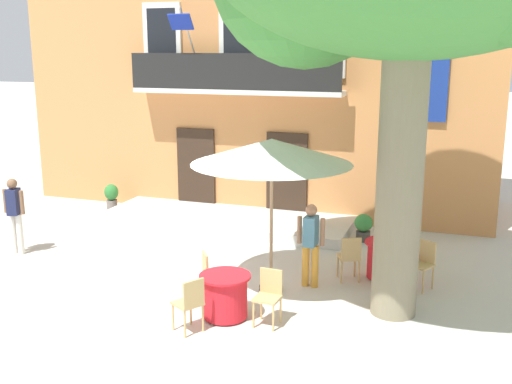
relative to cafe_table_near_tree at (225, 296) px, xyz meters
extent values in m
plane|color=beige|center=(-1.10, 1.22, -0.39)|extent=(120.00, 120.00, 0.00)
cube|color=#CC844C|center=(-2.07, 8.22, 3.36)|extent=(13.00, 4.00, 7.50)
cube|color=#332319|center=(-3.37, 6.19, 0.76)|extent=(1.10, 0.08, 2.30)
cube|color=#332319|center=(-0.77, 6.19, 0.76)|extent=(1.10, 0.08, 2.30)
cube|color=silver|center=(-4.27, 6.18, 4.26)|extent=(1.10, 0.08, 1.90)
cube|color=black|center=(-4.27, 6.15, 4.26)|extent=(0.84, 0.04, 1.60)
cube|color=silver|center=(-2.07, 6.18, 4.26)|extent=(1.10, 0.08, 1.90)
cube|color=black|center=(-2.07, 6.15, 4.26)|extent=(0.84, 0.04, 1.60)
cube|color=silver|center=(0.13, 6.18, 4.26)|extent=(1.10, 0.08, 1.90)
cube|color=black|center=(0.13, 6.15, 4.26)|extent=(0.84, 0.04, 1.60)
cube|color=silver|center=(-2.07, 5.89, 2.95)|extent=(5.60, 0.65, 0.12)
cube|color=black|center=(-2.07, 5.60, 3.46)|extent=(5.60, 0.06, 0.90)
cylinder|color=#B2B2B7|center=(-3.27, 5.72, 4.36)|extent=(0.04, 0.95, 1.33)
cube|color=#192D9E|center=(-3.27, 5.27, 4.66)|extent=(0.60, 0.29, 0.38)
cylinder|color=#B2B2B7|center=(-0.87, 5.72, 4.36)|extent=(0.04, 0.95, 1.33)
cube|color=yellow|center=(-0.87, 5.27, 4.66)|extent=(0.60, 0.29, 0.38)
cylinder|color=#47423D|center=(-4.37, 5.92, 3.13)|extent=(0.31, 0.31, 0.24)
ellipsoid|color=#4C8E38|center=(-4.37, 5.92, 3.44)|extent=(0.41, 0.41, 0.39)
cylinder|color=#995638|center=(-2.84, 5.92, 3.15)|extent=(0.36, 0.36, 0.28)
ellipsoid|color=#38843D|center=(-2.84, 5.92, 3.51)|extent=(0.47, 0.47, 0.46)
cylinder|color=#995638|center=(-1.30, 5.92, 3.16)|extent=(0.34, 0.34, 0.30)
ellipsoid|color=#2D7533|center=(-1.30, 5.92, 3.53)|extent=(0.44, 0.44, 0.45)
cylinder|color=#47423D|center=(0.23, 5.92, 3.14)|extent=(0.36, 0.36, 0.26)
ellipsoid|color=#2D7533|center=(0.23, 5.92, 3.49)|extent=(0.47, 0.47, 0.43)
cube|color=navy|center=(2.81, 6.16, 3.73)|extent=(0.60, 0.06, 2.80)
cube|color=silver|center=(-2.07, 5.13, -0.27)|extent=(6.38, 2.17, 0.25)
cylinder|color=#7F755B|center=(2.62, 1.13, 1.79)|extent=(0.76, 0.76, 4.37)
cylinder|color=red|center=(0.00, 0.00, -0.02)|extent=(0.74, 0.74, 0.68)
cylinder|color=red|center=(0.00, 0.00, 0.35)|extent=(0.86, 0.86, 0.04)
cylinder|color=#2D2823|center=(0.00, 0.00, -0.38)|extent=(0.44, 0.44, 0.03)
cylinder|color=tan|center=(-0.61, -0.71, -0.17)|extent=(0.04, 0.04, 0.45)
cylinder|color=tan|center=(-0.44, -0.41, -0.17)|extent=(0.04, 0.04, 0.45)
cylinder|color=tan|center=(-0.32, -0.88, -0.17)|extent=(0.04, 0.04, 0.45)
cylinder|color=tan|center=(-0.15, -0.59, -0.17)|extent=(0.04, 0.04, 0.45)
cube|color=tan|center=(-0.38, -0.65, 0.08)|extent=(0.55, 0.55, 0.04)
cube|color=tan|center=(-0.22, -0.74, 0.31)|extent=(0.23, 0.35, 0.42)
cylinder|color=tan|center=(0.91, -0.22, -0.17)|extent=(0.04, 0.04, 0.45)
cylinder|color=tan|center=(0.57, -0.20, -0.17)|extent=(0.04, 0.04, 0.45)
cylinder|color=tan|center=(0.93, 0.12, -0.17)|extent=(0.04, 0.04, 0.45)
cylinder|color=tan|center=(0.59, 0.14, -0.17)|extent=(0.04, 0.04, 0.45)
cube|color=tan|center=(0.75, -0.04, 0.08)|extent=(0.42, 0.42, 0.04)
cube|color=tan|center=(0.76, 0.14, 0.31)|extent=(0.38, 0.06, 0.42)
cylinder|color=tan|center=(-0.39, 0.85, -0.17)|extent=(0.04, 0.04, 0.45)
cylinder|color=tan|center=(-0.20, 0.57, -0.17)|extent=(0.04, 0.04, 0.45)
cylinder|color=tan|center=(-0.67, 0.65, -0.17)|extent=(0.04, 0.04, 0.45)
cylinder|color=tan|center=(-0.47, 0.38, -0.17)|extent=(0.04, 0.04, 0.45)
cube|color=tan|center=(-0.43, 0.61, 0.08)|extent=(0.56, 0.56, 0.04)
cube|color=tan|center=(-0.58, 0.51, 0.31)|extent=(0.25, 0.33, 0.42)
cylinder|color=red|center=(2.30, 2.69, -0.02)|extent=(0.74, 0.74, 0.68)
cylinder|color=red|center=(2.30, 2.69, 0.35)|extent=(0.86, 0.86, 0.04)
cylinder|color=#2D2823|center=(2.30, 2.69, -0.38)|extent=(0.44, 0.44, 0.03)
cylinder|color=tan|center=(3.04, 2.13, -0.17)|extent=(0.04, 0.04, 0.45)
cylinder|color=tan|center=(2.74, 2.28, -0.17)|extent=(0.04, 0.04, 0.45)
cylinder|color=tan|center=(3.19, 2.43, -0.17)|extent=(0.04, 0.04, 0.45)
cylinder|color=tan|center=(2.89, 2.59, -0.17)|extent=(0.04, 0.04, 0.45)
cube|color=tan|center=(2.97, 2.36, 0.08)|extent=(0.54, 0.54, 0.04)
cube|color=tan|center=(3.05, 2.52, 0.31)|extent=(0.36, 0.21, 0.42)
cylinder|color=tan|center=(2.43, 3.62, -0.17)|extent=(0.04, 0.04, 0.45)
cylinder|color=tan|center=(2.44, 3.28, -0.17)|extent=(0.04, 0.04, 0.45)
cylinder|color=tan|center=(2.09, 3.61, -0.17)|extent=(0.04, 0.04, 0.45)
cylinder|color=tan|center=(2.10, 3.27, -0.17)|extent=(0.04, 0.04, 0.45)
cube|color=tan|center=(2.27, 3.44, 0.08)|extent=(0.41, 0.41, 0.04)
cube|color=tan|center=(2.09, 3.44, 0.31)|extent=(0.05, 0.38, 0.42)
cylinder|color=tan|center=(1.39, 2.47, -0.17)|extent=(0.04, 0.04, 0.45)
cylinder|color=tan|center=(1.70, 2.61, -0.17)|extent=(0.04, 0.04, 0.45)
cylinder|color=tan|center=(1.53, 2.16, -0.17)|extent=(0.04, 0.04, 0.45)
cylinder|color=tan|center=(1.84, 2.30, -0.17)|extent=(0.04, 0.04, 0.45)
cube|color=tan|center=(1.61, 2.38, 0.08)|extent=(0.53, 0.53, 0.04)
cube|color=tan|center=(1.69, 2.22, 0.31)|extent=(0.36, 0.19, 0.42)
cylinder|color=#997A56|center=(0.35, 1.40, 0.88)|extent=(0.06, 0.06, 2.55)
cylinder|color=#333333|center=(0.35, 1.40, -0.35)|extent=(0.44, 0.44, 0.08)
cone|color=white|center=(0.35, 1.40, 2.23)|extent=(2.90, 2.90, 0.45)
cylinder|color=slate|center=(-5.61, 5.40, -0.24)|extent=(0.30, 0.30, 0.30)
ellipsoid|color=#2D7533|center=(-5.61, 5.40, 0.14)|extent=(0.39, 0.39, 0.45)
cylinder|color=#47423D|center=(1.47, 4.96, -0.27)|extent=(0.33, 0.33, 0.24)
ellipsoid|color=#38843D|center=(1.47, 4.96, 0.05)|extent=(0.43, 0.43, 0.41)
cylinder|color=gold|center=(0.90, 1.82, 0.02)|extent=(0.14, 0.14, 0.82)
cylinder|color=gold|center=(1.08, 1.82, 0.02)|extent=(0.14, 0.14, 0.82)
cube|color=teal|center=(0.99, 1.82, 0.70)|extent=(0.23, 0.35, 0.56)
sphere|color=#9E7051|center=(0.99, 1.82, 1.10)|extent=(0.22, 0.22, 0.22)
cylinder|color=#9E7051|center=(0.77, 1.82, 0.70)|extent=(0.09, 0.09, 0.52)
cylinder|color=#9E7051|center=(1.21, 1.82, 0.70)|extent=(0.09, 0.09, 0.52)
cylinder|color=silver|center=(-5.64, 1.54, 0.06)|extent=(0.14, 0.14, 0.90)
cylinder|color=silver|center=(-5.46, 1.54, 0.06)|extent=(0.14, 0.14, 0.90)
cube|color=#1E2347|center=(-5.55, 1.54, 0.79)|extent=(0.32, 0.39, 0.56)
sphere|color=brown|center=(-5.55, 1.54, 1.19)|extent=(0.22, 0.22, 0.22)
cylinder|color=brown|center=(-5.77, 1.54, 0.79)|extent=(0.09, 0.09, 0.52)
cylinder|color=brown|center=(-5.33, 1.54, 0.79)|extent=(0.09, 0.09, 0.52)
camera|label=1|loc=(3.59, -8.69, 3.99)|focal=42.46mm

